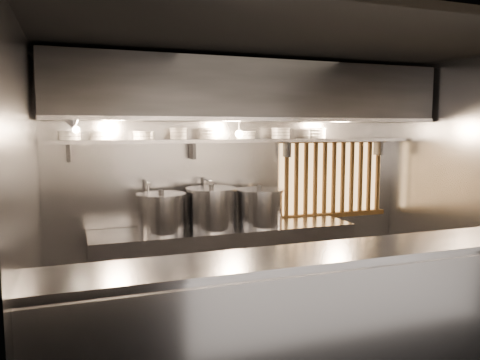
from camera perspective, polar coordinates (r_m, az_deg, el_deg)
floor at (r=4.77m, az=6.26°, el=-18.83°), size 4.50×4.50×0.00m
ceiling at (r=4.39m, az=6.71°, el=16.48°), size 4.50×4.50×0.00m
wall_back at (r=5.73m, az=-0.19°, el=0.06°), size 4.50×0.00×4.50m
wall_left at (r=3.93m, az=-24.45°, el=-3.35°), size 0.00×3.00×3.00m
wall_right at (r=5.72m, az=27.11°, el=-0.64°), size 0.00×3.00×3.00m
serving_counter at (r=3.78m, az=13.06°, el=-16.51°), size 4.50×0.56×1.13m
cooking_bench at (r=5.48m, az=-1.86°, el=-10.37°), size 3.00×0.70×0.90m
bowl_shelf at (r=5.53m, az=0.44°, el=4.82°), size 4.40×0.34×0.04m
exhaust_hood at (r=5.34m, az=1.28°, el=10.61°), size 4.40×0.81×0.65m
wood_screen at (r=6.25m, az=11.24°, el=0.27°), size 1.56×0.09×1.04m
faucet_left at (r=5.34m, az=-11.40°, el=-1.53°), size 0.04×0.30×0.50m
faucet_right at (r=5.48m, az=-4.15°, el=-1.22°), size 0.04×0.30×0.50m
heat_lamp at (r=4.72m, az=-19.73°, el=6.49°), size 0.25×0.35×0.20m
pendant_bulb at (r=5.39m, az=-0.11°, el=5.65°), size 0.09×0.09×0.19m
stock_pot_left at (r=5.13m, az=-9.55°, el=-3.97°), size 0.65×0.65×0.47m
stock_pot_mid at (r=5.27m, az=-3.50°, el=-3.44°), size 0.65×0.65×0.50m
stock_pot_right at (r=5.44m, az=2.41°, el=-3.32°), size 0.61×0.61×0.47m
bowl_stack_0 at (r=5.19m, az=-20.04°, el=5.09°), size 0.24×0.24×0.09m
bowl_stack_1 at (r=5.20m, az=-16.66°, el=5.21°), size 0.22×0.22×0.09m
bowl_stack_2 at (r=5.24m, az=-11.63°, el=5.35°), size 0.24×0.24×0.09m
bowl_stack_3 at (r=5.31m, az=-7.54°, el=5.64°), size 0.20×0.20×0.13m
bowl_stack_4 at (r=5.40m, az=-3.96°, el=5.68°), size 0.22×0.22×0.13m
bowl_stack_5 at (r=5.54m, az=0.72°, el=5.51°), size 0.23×0.23×0.09m
bowl_stack_6 at (r=5.72m, az=4.98°, el=5.70°), size 0.23×0.23×0.13m
bowl_stack_7 at (r=5.95m, az=9.47°, el=5.66°), size 0.21×0.21×0.13m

